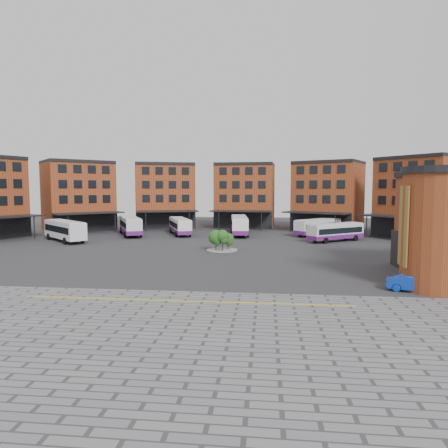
# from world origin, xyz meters

# --- Properties ---
(ground) EXTENTS (160.00, 160.00, 0.00)m
(ground) POSITION_xyz_m (0.00, 0.00, 0.00)
(ground) COLOR #28282B
(ground) RESTS_ON ground
(paving_zone) EXTENTS (50.00, 22.00, 0.02)m
(paving_zone) POSITION_xyz_m (2.00, -22.00, 0.01)
(paving_zone) COLOR slate
(paving_zone) RESTS_ON ground
(yellow_line) EXTENTS (26.00, 0.15, 0.02)m
(yellow_line) POSITION_xyz_m (2.00, -14.00, 0.03)
(yellow_line) COLOR gold
(yellow_line) RESTS_ON paving_zone
(main_building) EXTENTS (94.14, 42.48, 14.60)m
(main_building) POSITION_xyz_m (-4.77, 38.25, 7.23)
(main_building) COLOR brown
(main_building) RESTS_ON ground
(tree_island) EXTENTS (4.40, 4.40, 3.05)m
(tree_island) POSITION_xyz_m (1.94, 11.60, 1.67)
(tree_island) COLOR gray
(tree_island) RESTS_ON ground
(bus_a) EXTENTS (10.80, 10.26, 3.43)m
(bus_a) POSITION_xyz_m (-25.28, 19.13, 2.04)
(bus_a) COLOR silver
(bus_a) RESTS_ON ground
(bus_b) EXTENTS (7.90, 12.26, 3.46)m
(bus_b) POSITION_xyz_m (-17.32, 28.82, 1.87)
(bus_b) COLOR silver
(bus_b) RESTS_ON ground
(bus_c) EXTENTS (6.57, 11.39, 3.17)m
(bus_c) POSITION_xyz_m (-8.20, 30.70, 1.72)
(bus_c) COLOR white
(bus_c) RESTS_ON ground
(bus_d) EXTENTS (4.15, 12.82, 3.55)m
(bus_d) POSITION_xyz_m (3.11, 31.45, 1.92)
(bus_d) COLOR white
(bus_d) RESTS_ON ground
(bus_e) EXTENTS (9.57, 9.70, 3.12)m
(bus_e) POSITION_xyz_m (17.89, 32.14, 1.69)
(bus_e) COLOR silver
(bus_e) RESTS_ON ground
(bus_f) EXTENTS (10.13, 8.35, 3.03)m
(bus_f) POSITION_xyz_m (19.78, 23.85, 1.64)
(bus_f) COLOR silver
(bus_f) RESTS_ON ground
(blue_car) EXTENTS (4.44, 2.59, 1.38)m
(blue_car) POSITION_xyz_m (20.68, -9.01, 0.69)
(blue_car) COLOR #0C34A8
(blue_car) RESTS_ON ground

